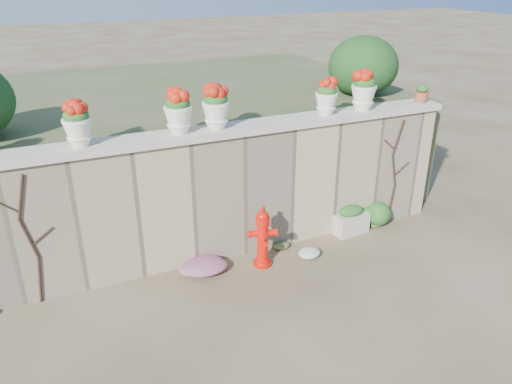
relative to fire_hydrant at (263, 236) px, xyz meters
name	(u,v)px	position (x,y,z in m)	size (l,w,h in m)	color
ground	(265,318)	(-0.51, -1.18, -0.51)	(80.00, 80.00, 0.00)	#4D3D26
stone_wall	(216,197)	(-0.51, 0.62, 0.49)	(8.00, 0.40, 2.00)	tan
wall_cap	(214,132)	(-0.51, 0.62, 1.54)	(8.10, 0.52, 0.10)	beige
raised_fill	(164,137)	(-0.51, 3.82, 0.49)	(9.00, 6.00, 2.00)	#384C23
back_shrub_right	(363,66)	(2.89, 1.82, 2.04)	(1.30, 1.30, 1.10)	#143814
vine_left	(30,239)	(-3.18, 0.40, 0.48)	(0.60, 0.04, 1.91)	black
vine_right	(394,171)	(2.72, 0.40, 0.48)	(0.60, 0.04, 1.91)	black
fire_hydrant	(263,236)	(0.00, 0.00, 0.00)	(0.44, 0.31, 1.01)	red
planter_box	(350,220)	(1.83, 0.34, -0.28)	(0.63, 0.41, 0.50)	beige
green_shrub	(375,214)	(2.32, 0.29, -0.24)	(0.58, 0.52, 0.55)	#1E5119
magenta_clump	(198,267)	(-1.00, 0.16, -0.39)	(0.92, 0.61, 0.24)	#C52798
white_flowers	(308,252)	(0.76, -0.09, -0.42)	(0.47, 0.38, 0.17)	white
urn_pot_1	(77,124)	(-2.37, 0.62, 1.89)	(0.38, 0.38, 0.59)	white
urn_pot_2	(178,112)	(-1.02, 0.62, 1.90)	(0.40, 0.40, 0.63)	white
urn_pot_3	(216,107)	(-0.47, 0.62, 1.90)	(0.40, 0.40, 0.63)	white
urn_pot_4	(326,97)	(1.37, 0.62, 1.87)	(0.36, 0.36, 0.56)	white
urn_pot_5	(364,90)	(2.08, 0.62, 1.91)	(0.41, 0.41, 0.64)	white
terracotta_pot	(422,94)	(3.29, 0.62, 1.73)	(0.25, 0.25, 0.30)	#A64932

